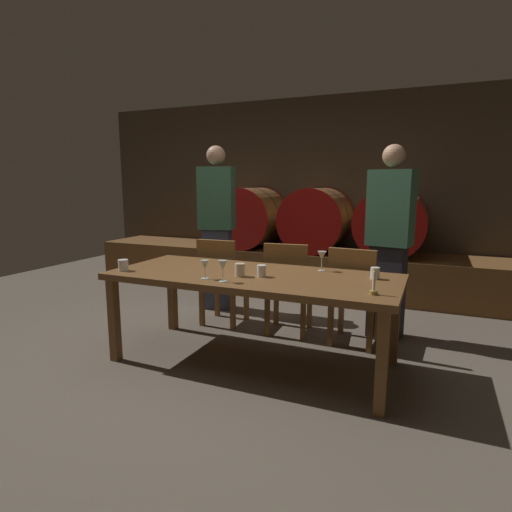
# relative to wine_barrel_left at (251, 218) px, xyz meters

# --- Properties ---
(ground_plane) EXTENTS (9.24, 9.24, 0.00)m
(ground_plane) POSITION_rel_wine_barrel_left_xyz_m (0.93, -2.37, -0.94)
(ground_plane) COLOR brown
(back_wall) EXTENTS (7.11, 0.24, 2.59)m
(back_wall) POSITION_rel_wine_barrel_left_xyz_m (0.93, 0.55, 0.35)
(back_wall) COLOR #473A2D
(back_wall) RESTS_ON ground
(barrel_shelf) EXTENTS (6.40, 0.90, 0.53)m
(barrel_shelf) POSITION_rel_wine_barrel_left_xyz_m (0.93, 0.00, -0.68)
(barrel_shelf) COLOR brown
(barrel_shelf) RESTS_ON ground
(wine_barrel_left) EXTENTS (0.83, 0.85, 0.83)m
(wine_barrel_left) POSITION_rel_wine_barrel_left_xyz_m (0.00, 0.00, 0.00)
(wine_barrel_left) COLOR brown
(wine_barrel_left) RESTS_ON barrel_shelf
(wine_barrel_center) EXTENTS (0.83, 0.85, 0.83)m
(wine_barrel_center) POSITION_rel_wine_barrel_left_xyz_m (0.95, 0.00, 0.00)
(wine_barrel_center) COLOR brown
(wine_barrel_center) RESTS_ON barrel_shelf
(wine_barrel_right) EXTENTS (0.83, 0.85, 0.83)m
(wine_barrel_right) POSITION_rel_wine_barrel_left_xyz_m (1.89, 0.00, 0.00)
(wine_barrel_right) COLOR brown
(wine_barrel_right) RESTS_ON barrel_shelf
(dining_table) EXTENTS (2.23, 0.93, 0.72)m
(dining_table) POSITION_rel_wine_barrel_left_xyz_m (1.11, -2.45, -0.29)
(dining_table) COLOR brown
(dining_table) RESTS_ON ground
(chair_left) EXTENTS (0.41, 0.41, 0.88)m
(chair_left) POSITION_rel_wine_barrel_left_xyz_m (0.45, -1.75, -0.46)
(chair_left) COLOR brown
(chair_left) RESTS_ON ground
(chair_center) EXTENTS (0.44, 0.44, 0.88)m
(chair_center) POSITION_rel_wine_barrel_left_xyz_m (1.15, -1.74, -0.46)
(chair_center) COLOR brown
(chair_center) RESTS_ON ground
(chair_right) EXTENTS (0.43, 0.43, 0.88)m
(chair_right) POSITION_rel_wine_barrel_left_xyz_m (1.77, -1.79, -0.46)
(chair_right) COLOR brown
(chair_right) RESTS_ON ground
(guest_left) EXTENTS (0.43, 0.32, 1.82)m
(guest_left) POSITION_rel_wine_barrel_left_xyz_m (0.14, -1.25, -0.01)
(guest_left) COLOR #33384C
(guest_left) RESTS_ON ground
(guest_right) EXTENTS (0.42, 0.31, 1.75)m
(guest_right) POSITION_rel_wine_barrel_left_xyz_m (2.01, -1.43, -0.04)
(guest_right) COLOR black
(guest_right) RESTS_ON ground
(candle_center) EXTENTS (0.05, 0.05, 0.17)m
(candle_center) POSITION_rel_wine_barrel_left_xyz_m (2.05, -2.71, -0.17)
(candle_center) COLOR olive
(candle_center) RESTS_ON dining_table
(wine_glass_left) EXTENTS (0.06, 0.06, 0.14)m
(wine_glass_left) POSITION_rel_wine_barrel_left_xyz_m (0.85, -2.75, -0.12)
(wine_glass_left) COLOR silver
(wine_glass_left) RESTS_ON dining_table
(wine_glass_center) EXTENTS (0.07, 0.07, 0.16)m
(wine_glass_center) POSITION_rel_wine_barrel_left_xyz_m (1.02, -2.78, -0.11)
(wine_glass_center) COLOR silver
(wine_glass_center) RESTS_ON dining_table
(wine_glass_right) EXTENTS (0.07, 0.07, 0.16)m
(wine_glass_right) POSITION_rel_wine_barrel_left_xyz_m (1.57, -2.13, -0.10)
(wine_glass_right) COLOR silver
(wine_glass_right) RESTS_ON dining_table
(cup_far_left) EXTENTS (0.08, 0.08, 0.09)m
(cup_far_left) POSITION_rel_wine_barrel_left_xyz_m (0.10, -2.76, -0.17)
(cup_far_left) COLOR white
(cup_far_left) RESTS_ON dining_table
(cup_center_left) EXTENTS (0.08, 0.08, 0.10)m
(cup_center_left) POSITION_rel_wine_barrel_left_xyz_m (1.05, -2.57, -0.17)
(cup_center_left) COLOR beige
(cup_center_left) RESTS_ON dining_table
(cup_center_right) EXTENTS (0.07, 0.07, 0.09)m
(cup_center_right) POSITION_rel_wine_barrel_left_xyz_m (1.21, -2.52, -0.18)
(cup_center_right) COLOR white
(cup_center_right) RESTS_ON dining_table
(cup_far_right) EXTENTS (0.07, 0.07, 0.09)m
(cup_far_right) POSITION_rel_wine_barrel_left_xyz_m (2.00, -2.26, -0.18)
(cup_far_right) COLOR white
(cup_far_right) RESTS_ON dining_table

